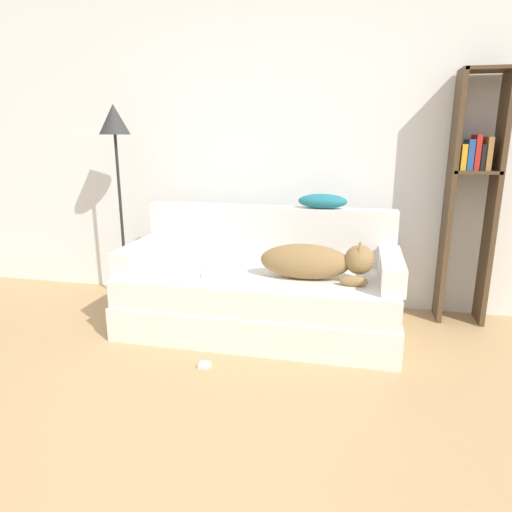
{
  "coord_description": "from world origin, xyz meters",
  "views": [
    {
      "loc": [
        0.69,
        -1.36,
        1.41
      ],
      "look_at": [
        0.02,
        1.64,
        0.59
      ],
      "focal_mm": 32.0,
      "sensor_mm": 36.0,
      "label": 1
    }
  ],
  "objects": [
    {
      "name": "dog",
      "position": [
        0.44,
        1.66,
        0.57
      ],
      "size": [
        0.78,
        0.24,
        0.28
      ],
      "color": "olive",
      "rests_on": "couch"
    },
    {
      "name": "couch_arm_right",
      "position": [
        0.94,
        1.73,
        0.53
      ],
      "size": [
        0.15,
        0.7,
        0.18
      ],
      "color": "silver",
      "rests_on": "couch"
    },
    {
      "name": "laptop",
      "position": [
        -0.24,
        1.67,
        0.45
      ],
      "size": [
        0.34,
        0.3,
        0.02
      ],
      "rotation": [
        0.0,
        0.0,
        0.24
      ],
      "color": "#B7B7BC",
      "rests_on": "couch"
    },
    {
      "name": "couch",
      "position": [
        0.02,
        1.73,
        0.22
      ],
      "size": [
        1.99,
        0.89,
        0.44
      ],
      "color": "silver",
      "rests_on": "ground_plane"
    },
    {
      "name": "couch_backrest",
      "position": [
        0.02,
        2.11,
        0.66
      ],
      "size": [
        1.95,
        0.15,
        0.43
      ],
      "color": "silver",
      "rests_on": "couch"
    },
    {
      "name": "wall_back",
      "position": [
        0.0,
        2.46,
        1.35
      ],
      "size": [
        7.84,
        0.06,
        2.7
      ],
      "color": "white",
      "rests_on": "ground_plane"
    },
    {
      "name": "floor_lamp",
      "position": [
        -1.24,
        2.08,
        1.35
      ],
      "size": [
        0.26,
        0.26,
        1.65
      ],
      "color": "#232326",
      "rests_on": "ground_plane"
    },
    {
      "name": "couch_arm_left",
      "position": [
        -0.9,
        1.73,
        0.53
      ],
      "size": [
        0.15,
        0.7,
        0.18
      ],
      "color": "silver",
      "rests_on": "couch"
    },
    {
      "name": "bookshelf",
      "position": [
        1.51,
        2.28,
        1.04
      ],
      "size": [
        0.34,
        0.26,
        1.86
      ],
      "color": "#4C3823",
      "rests_on": "ground_plane"
    },
    {
      "name": "throw_pillow",
      "position": [
        0.43,
        2.09,
        0.93
      ],
      "size": [
        0.37,
        0.15,
        0.11
      ],
      "color": "teal",
      "rests_on": "couch_backrest"
    },
    {
      "name": "ground_plane",
      "position": [
        0.0,
        0.0,
        0.0
      ],
      "size": [
        20.0,
        20.0,
        0.0
      ],
      "primitive_type": "plane",
      "color": "tan"
    },
    {
      "name": "power_adapter",
      "position": [
        -0.19,
        1.09,
        0.01
      ],
      "size": [
        0.07,
        0.07,
        0.03
      ],
      "color": "silver",
      "rests_on": "ground_plane"
    }
  ]
}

